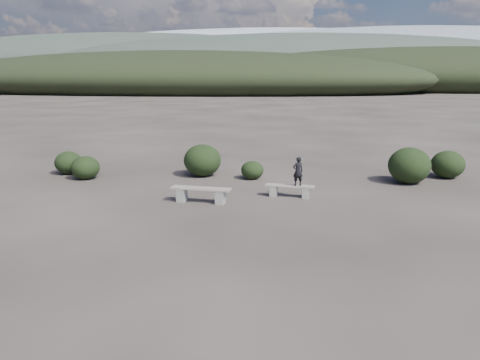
# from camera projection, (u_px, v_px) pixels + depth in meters

# --- Properties ---
(ground) EXTENTS (1200.00, 1200.00, 0.00)m
(ground) POSITION_uv_depth(u_px,v_px,m) (220.00, 265.00, 10.14)
(ground) COLOR #29231F
(ground) RESTS_ON ground
(bench_left) EXTENTS (1.97, 0.60, 0.49)m
(bench_left) POSITION_uv_depth(u_px,v_px,m) (201.00, 194.00, 14.99)
(bench_left) COLOR gray
(bench_left) RESTS_ON ground
(bench_right) EXTENTS (1.66, 0.49, 0.41)m
(bench_right) POSITION_uv_depth(u_px,v_px,m) (290.00, 190.00, 15.65)
(bench_right) COLOR gray
(bench_right) RESTS_ON ground
(seated_person) EXTENTS (0.41, 0.34, 0.97)m
(seated_person) POSITION_uv_depth(u_px,v_px,m) (298.00, 171.00, 15.45)
(seated_person) COLOR black
(seated_person) RESTS_ON bench_right
(shrub_a) EXTENTS (1.11, 1.11, 0.91)m
(shrub_a) POSITION_uv_depth(u_px,v_px,m) (85.00, 168.00, 18.29)
(shrub_a) COLOR black
(shrub_a) RESTS_ON ground
(shrub_b) EXTENTS (1.50, 1.50, 1.28)m
(shrub_b) POSITION_uv_depth(u_px,v_px,m) (202.00, 160.00, 18.79)
(shrub_b) COLOR black
(shrub_b) RESTS_ON ground
(shrub_c) EXTENTS (0.89, 0.89, 0.71)m
(shrub_c) POSITION_uv_depth(u_px,v_px,m) (252.00, 170.00, 18.30)
(shrub_c) COLOR black
(shrub_c) RESTS_ON ground
(shrub_d) EXTENTS (1.56, 1.56, 1.36)m
(shrub_d) POSITION_uv_depth(u_px,v_px,m) (409.00, 165.00, 17.54)
(shrub_d) COLOR black
(shrub_d) RESTS_ON ground
(shrub_e) EXTENTS (1.30, 1.30, 1.08)m
(shrub_e) POSITION_uv_depth(u_px,v_px,m) (448.00, 164.00, 18.47)
(shrub_e) COLOR black
(shrub_e) RESTS_ON ground
(shrub_f) EXTENTS (1.11, 1.11, 0.94)m
(shrub_f) POSITION_uv_depth(u_px,v_px,m) (69.00, 163.00, 19.22)
(shrub_f) COLOR black
(shrub_f) RESTS_ON ground
(mountain_ridges) EXTENTS (500.00, 400.00, 56.00)m
(mountain_ridges) POSITION_uv_depth(u_px,v_px,m) (284.00, 63.00, 336.78)
(mountain_ridges) COLOR black
(mountain_ridges) RESTS_ON ground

